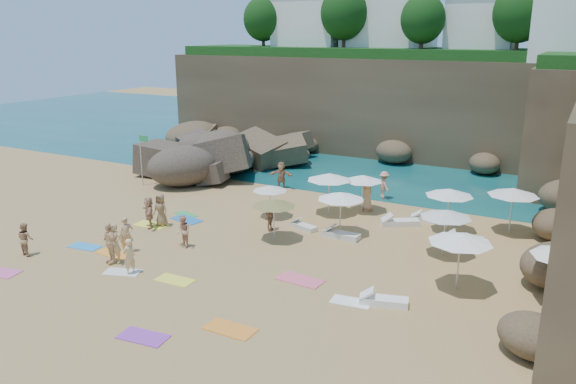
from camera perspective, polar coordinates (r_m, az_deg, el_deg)
The scene contains 48 objects.
ground at distance 28.61m, azimuth -6.43°, elevation -4.78°, with size 120.00×120.00×0.00m, color tan.
seawater at distance 55.02m, azimuth 11.73°, elevation 5.08°, with size 120.00×120.00×0.00m, color #0C4751.
cliff_back at distance 49.11m, azimuth 12.50°, elevation 8.48°, with size 44.00×8.00×8.00m, color brown.
rock_promontory at distance 47.27m, azimuth -6.34°, elevation 3.56°, with size 12.00×7.00×2.00m, color brown, non-canonical shape.
clifftop_buildings at distance 49.25m, azimuth 14.42°, elevation 16.84°, with size 28.48×9.48×7.00m.
clifftop_trees at distance 42.72m, azimuth 14.65°, elevation 17.05°, with size 35.60×23.82×4.40m.
marina_masts at distance 61.32m, azimuth -3.18°, elevation 9.32°, with size 3.10×0.10×6.00m.
rock_outcrop at distance 40.81m, azimuth -8.69°, elevation 1.48°, with size 7.91×5.93×3.16m, color brown, non-canonical shape.
flag_pole at distance 39.01m, azimuth -14.62°, elevation 3.88°, with size 0.69×0.19×3.54m.
parasol_0 at distance 31.25m, azimuth -1.84°, elevation 0.41°, with size 1.97×1.97×1.86m.
parasol_1 at distance 32.50m, azimuth 7.63°, elevation 1.40°, with size 2.29×2.29×2.17m.
parasol_2 at distance 28.54m, azimuth 5.38°, elevation -0.38°, with size 2.40×2.40×2.27m.
parasol_3 at distance 26.74m, azimuth 15.75°, elevation -2.13°, with size 2.37×2.37×2.24m.
parasol_4 at distance 30.02m, azimuth 16.09°, elevation -0.03°, with size 2.46×2.46×2.33m.
parasol_5 at distance 31.74m, azimuth 4.22°, elevation 1.56°, with size 2.55×2.55×2.41m.
parasol_6 at distance 27.74m, azimuth -1.44°, elevation -1.11°, with size 2.24×2.24×2.12m.
parasol_7 at distance 30.84m, azimuth 21.93°, elevation 0.01°, with size 2.56×2.56×2.42m.
parasol_8 at distance 23.52m, azimuth 26.33°, elevation -5.50°, with size 2.47×2.47×2.34m.
parasol_11 at distance 23.34m, azimuth 17.13°, elevation -4.48°, with size 2.55×2.55×2.42m.
lounger_0 at distance 31.83m, azimuth 14.12°, elevation -2.72°, with size 1.91×0.64×0.30m, color white.
lounger_1 at distance 29.21m, azimuth 17.42°, elevation -4.69°, with size 1.94×0.65×0.30m, color silver.
lounger_2 at distance 30.94m, azimuth 11.29°, elevation -3.07°, with size 2.04×0.68×0.32m, color silver.
lounger_3 at distance 29.84m, azimuth 1.59°, elevation -3.54°, with size 1.60×0.53×0.25m, color silver.
lounger_4 at distance 28.66m, azimuth 5.42°, elevation -4.39°, with size 1.92×0.64×0.30m, color silver.
lounger_5 at distance 22.21m, azimuth 9.70°, elevation -10.88°, with size 1.85×0.62×0.29m, color white.
towel_0 at distance 29.18m, azimuth -19.93°, elevation -5.23°, with size 1.57×0.78×0.03m, color #288CD9.
towel_2 at distance 27.85m, azimuth -17.19°, elevation -5.98°, with size 1.84×0.92×0.03m, color orange.
towel_4 at distance 24.39m, azimuth -11.43°, elevation -8.77°, with size 1.64×0.82×0.03m, color #FCEF42.
towel_5 at distance 25.70m, azimuth -16.49°, elevation -7.81°, with size 1.56×0.78×0.03m, color silver.
towel_6 at distance 20.48m, azimuth -14.49°, elevation -14.05°, with size 1.73×0.87×0.03m, color purple.
towel_8 at distance 31.77m, azimuth -10.25°, elevation -2.77°, with size 1.84×0.92×0.03m, color #226DB6.
towel_9 at distance 23.94m, azimuth 1.25°, elevation -8.91°, with size 1.95×0.97×0.03m, color #ED5C78.
towel_10 at distance 20.42m, azimuth -5.89°, elevation -13.68°, with size 1.83×0.91×0.03m, color orange.
towel_11 at distance 32.63m, azimuth -10.32°, elevation -2.28°, with size 1.46×0.73×0.03m, color green.
towel_12 at distance 31.30m, azimuth -13.72°, elevation -3.27°, with size 1.85×0.92×0.03m, color #FFFC43.
towel_13 at distance 22.28m, azimuth 6.41°, elevation -11.02°, with size 1.55×0.78×0.03m, color white.
person_stand_0 at distance 27.58m, azimuth -16.09°, elevation -4.21°, with size 0.63×0.42×1.74m, color tan.
person_stand_1 at distance 28.95m, azimuth -25.12°, elevation -4.35°, with size 0.77×0.60×1.57m, color tan.
person_stand_2 at distance 35.50m, azimuth 9.74°, elevation 0.70°, with size 1.13×0.47×1.75m, color tan.
person_stand_3 at distance 29.41m, azimuth -1.83°, elevation -2.48°, with size 0.92×0.38×1.57m, color #A57652.
person_stand_4 at distance 32.98m, azimuth 8.07°, elevation -0.33°, with size 0.90×0.49×1.84m, color tan.
person_stand_5 at distance 37.30m, azimuth -0.70°, elevation 1.72°, with size 1.68×0.48×1.81m, color #A37551.
person_stand_6 at distance 25.18m, azimuth -15.85°, elevation -6.31°, with size 0.59×0.38×1.60m, color #F2C68A.
person_lie_1 at distance 26.73m, azimuth -17.53°, elevation -6.46°, with size 1.10×1.88×0.46m, color #F8C68D.
person_lie_2 at distance 30.99m, azimuth -12.73°, elevation -2.97°, with size 0.86×1.76×0.47m, color olive.
person_lie_3 at distance 30.90m, azimuth -13.87°, elevation -3.14°, with size 1.54×1.66×0.44m, color tan.
person_lie_4 at distance 26.67m, azimuth -17.06°, elevation -6.49°, with size 0.67×1.83×0.44m, color tan.
person_lie_5 at distance 27.74m, azimuth -10.52°, elevation -4.98°, with size 0.76×1.57×0.59m, color tan.
Camera 1 is at (15.50, -21.82, 10.09)m, focal length 35.00 mm.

